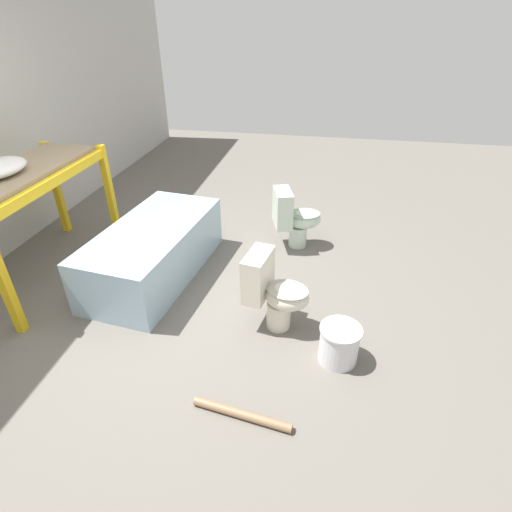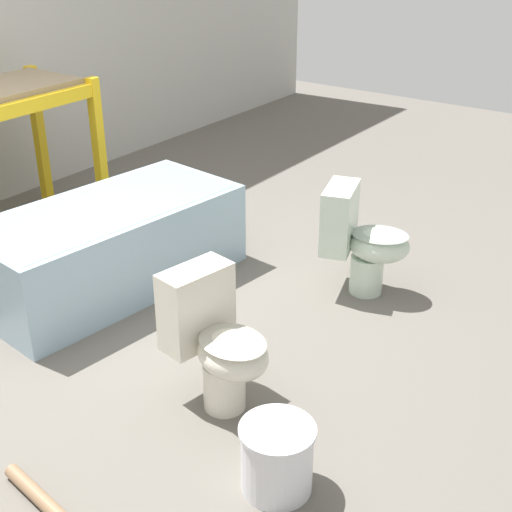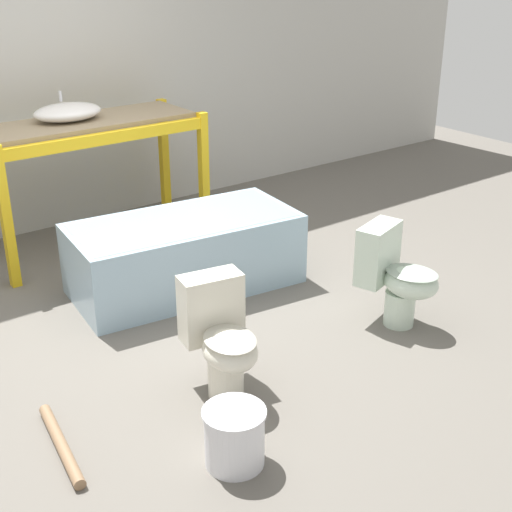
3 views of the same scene
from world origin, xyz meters
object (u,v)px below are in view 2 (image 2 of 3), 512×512
at_px(toilet_far, 216,339).
at_px(bucket_white, 277,456).
at_px(bathtub_main, 110,240).
at_px(toilet_near, 361,239).

height_order(toilet_far, bucket_white, toilet_far).
bearing_deg(bathtub_main, bucket_white, -108.44).
bearing_deg(bathtub_main, toilet_near, -51.02).
relative_size(bathtub_main, toilet_near, 2.55).
relative_size(toilet_near, toilet_far, 1.00).
bearing_deg(toilet_far, bathtub_main, 76.77).
bearing_deg(bathtub_main, toilet_far, -106.68).
distance_m(bathtub_main, toilet_near, 1.53).
height_order(bathtub_main, bucket_white, bathtub_main).
bearing_deg(toilet_far, toilet_near, 9.06).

